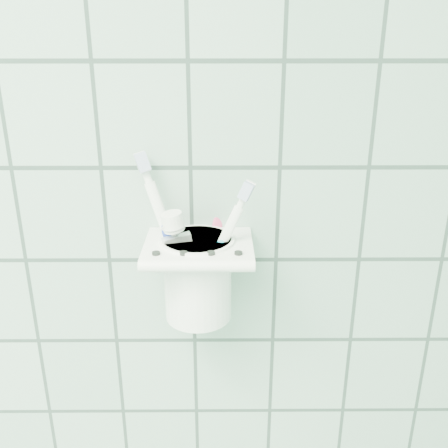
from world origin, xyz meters
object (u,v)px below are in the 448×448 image
toothbrush_pink (195,236)px  toothpaste_tube (190,254)px  cup (198,275)px  toothbrush_blue (203,230)px  holder_bracket (199,249)px  toothbrush_orange (188,243)px

toothbrush_pink → toothpaste_tube: toothbrush_pink is taller
cup → toothbrush_pink: 0.06m
toothbrush_blue → toothbrush_pink: bearing=-124.4°
holder_bracket → toothbrush_pink: size_ratio=0.62×
holder_bracket → cup: bearing=115.3°
toothbrush_orange → toothbrush_blue: bearing=68.3°
toothbrush_orange → toothpaste_tube: bearing=73.2°
cup → toothpaste_tube: bearing=-165.1°
cup → toothbrush_orange: (-0.01, -0.01, 0.04)m
toothbrush_blue → toothbrush_orange: toothbrush_blue is taller
toothbrush_orange → cup: bearing=46.9°
holder_bracket → toothbrush_orange: (-0.01, -0.00, 0.01)m
holder_bracket → toothbrush_pink: toothbrush_pink is taller
toothbrush_pink → toothbrush_orange: bearing=124.4°
toothbrush_pink → toothpaste_tube: size_ratio=1.50×
cup → toothpaste_tube: toothpaste_tube is taller
toothbrush_pink → toothbrush_blue: 0.03m
toothpaste_tube → toothbrush_blue: bearing=31.5°
cup → toothbrush_blue: (0.01, 0.01, 0.05)m
toothbrush_blue → toothbrush_orange: size_ratio=1.10×
toothpaste_tube → toothbrush_orange: bearing=-142.8°
toothbrush_blue → toothpaste_tube: (-0.02, -0.02, -0.02)m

